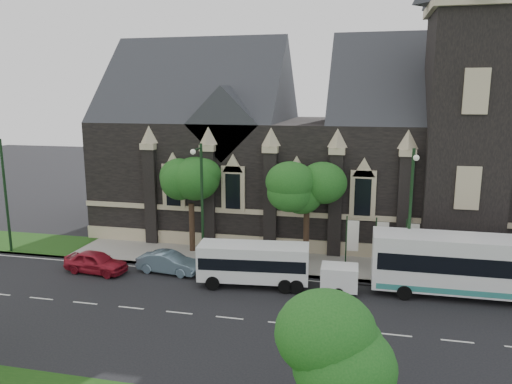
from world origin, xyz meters
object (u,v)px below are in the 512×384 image
(tree_park_east, at_px, (332,331))
(car_far_red, at_px, (96,262))
(tree_walk_left, at_px, (194,181))
(shuttle_bus, at_px, (254,262))
(tree_walk_right, at_px, (310,184))
(box_trailer, at_px, (339,277))
(street_lamp_far, at_px, (3,190))
(banner_flag_center, at_px, (380,240))
(street_lamp_mid, at_px, (201,199))
(street_lamp_near, at_px, (411,210))
(banner_flag_left, at_px, (350,239))
(banner_flag_right, at_px, (410,242))
(sedan, at_px, (169,263))
(tour_coach, at_px, (482,266))

(tree_park_east, distance_m, car_far_red, 22.62)
(tree_walk_left, relative_size, shuttle_bus, 1.04)
(tree_walk_right, height_order, shuttle_bus, tree_walk_right)
(box_trailer, bearing_deg, street_lamp_far, 174.04)
(banner_flag_center, bearing_deg, street_lamp_mid, -171.18)
(street_lamp_near, relative_size, banner_flag_left, 2.25)
(banner_flag_right, bearing_deg, street_lamp_far, -176.40)
(tree_walk_right, xyz_separation_m, shuttle_bus, (-2.96, -5.72, -4.22))
(tree_walk_right, bearing_deg, banner_flag_center, -18.64)
(tree_park_east, xyz_separation_m, box_trailer, (-0.39, 14.28, -3.62))
(sedan, bearing_deg, tree_walk_left, 3.14)
(tree_park_east, height_order, shuttle_bus, tree_park_east)
(banner_flag_center, bearing_deg, banner_flag_left, 180.00)
(tree_park_east, distance_m, sedan, 19.92)
(street_lamp_mid, bearing_deg, banner_flag_left, 10.50)
(shuttle_bus, bearing_deg, banner_flag_right, 16.01)
(street_lamp_mid, bearing_deg, tree_park_east, -58.21)
(tree_walk_right, bearing_deg, shuttle_bus, -117.31)
(box_trailer, bearing_deg, street_lamp_mid, 166.45)
(tree_walk_left, xyz_separation_m, street_lamp_far, (-14.20, -3.61, -0.62))
(tree_park_east, height_order, sedan, tree_park_east)
(tree_walk_right, distance_m, box_trailer, 7.93)
(street_lamp_near, relative_size, street_lamp_mid, 1.00)
(street_lamp_mid, bearing_deg, sedan, -149.94)
(banner_flag_left, xyz_separation_m, car_far_red, (-17.35, -4.21, -1.61))
(street_lamp_mid, height_order, banner_flag_left, street_lamp_mid)
(banner_flag_right, bearing_deg, street_lamp_mid, -172.40)
(tree_park_east, relative_size, banner_flag_center, 1.57)
(banner_flag_left, bearing_deg, box_trailer, -97.09)
(car_far_red, bearing_deg, box_trailer, -83.23)
(tree_walk_left, relative_size, sedan, 1.71)
(street_lamp_far, bearing_deg, street_lamp_mid, 0.00)
(street_lamp_near, xyz_separation_m, shuttle_bus, (-9.74, -2.11, -3.52))
(tree_park_east, distance_m, tree_walk_right, 20.29)
(tree_park_east, bearing_deg, shuttle_bus, 112.47)
(tree_walk_right, height_order, street_lamp_near, street_lamp_near)
(tree_park_east, bearing_deg, tree_walk_right, 98.42)
(tour_coach, height_order, box_trailer, tour_coach)
(tour_coach, relative_size, shuttle_bus, 1.78)
(tree_park_east, relative_size, banner_flag_right, 1.57)
(tree_walk_right, distance_m, street_lamp_far, 23.50)
(banner_flag_left, bearing_deg, tree_park_east, -90.35)
(street_lamp_mid, bearing_deg, banner_flag_center, 8.82)
(tour_coach, bearing_deg, street_lamp_far, 178.08)
(tree_walk_left, bearing_deg, street_lamp_near, -12.87)
(banner_flag_center, distance_m, tour_coach, 6.69)
(street_lamp_near, xyz_separation_m, sedan, (-16.07, -1.20, -4.37))
(banner_flag_right, xyz_separation_m, shuttle_bus, (-10.03, -4.01, -0.79))
(street_lamp_mid, height_order, car_far_red, street_lamp_mid)
(car_far_red, bearing_deg, banner_flag_right, -72.64)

